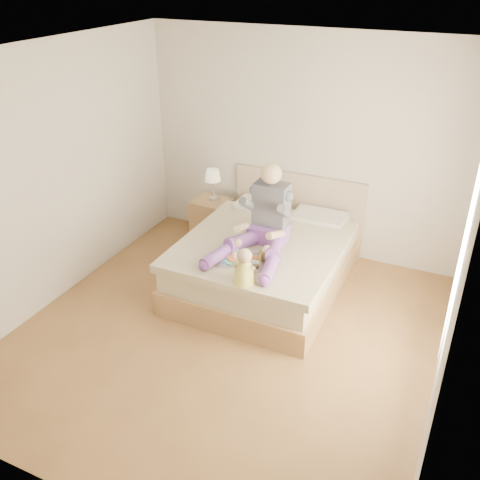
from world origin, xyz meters
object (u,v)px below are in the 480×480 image
at_px(adult, 264,224).
at_px(tray, 244,259).
at_px(bed, 268,258).
at_px(baby, 244,269).
at_px(nightstand, 212,220).

distance_m(adult, tray, 0.47).
xyz_separation_m(bed, baby, (0.15, -0.99, 0.44)).
bearing_deg(nightstand, baby, -51.89).
xyz_separation_m(adult, baby, (0.11, -0.74, -0.12)).
bearing_deg(baby, bed, 89.88).
distance_m(bed, baby, 1.10).
distance_m(bed, adult, 0.62).
bearing_deg(adult, baby, -80.41).
distance_m(nightstand, baby, 2.11).
bearing_deg(adult, nightstand, 141.40).
relative_size(adult, tray, 2.21).
relative_size(adult, baby, 3.01).
distance_m(bed, nightstand, 1.26).
bearing_deg(tray, bed, 78.39).
relative_size(bed, baby, 6.00).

